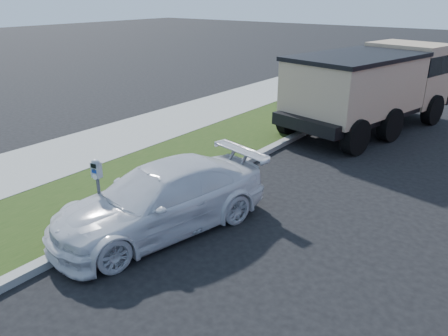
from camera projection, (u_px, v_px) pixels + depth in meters
The scene contains 5 objects.
ground at pixel (251, 249), 8.30m from camera, with size 120.00×120.00×0.00m, color black.
streetside at pixel (132, 155), 12.87m from camera, with size 6.12×50.00×0.15m.
parking_meter at pixel (97, 178), 8.49m from camera, with size 0.22×0.16×1.43m.
white_wagon at pixel (163, 198), 8.82m from camera, with size 1.87×4.60×1.33m, color silver.
dump_truck at pixel (374, 84), 15.22m from camera, with size 4.07×7.54×2.80m.
Camera 1 is at (3.89, -5.99, 4.52)m, focal length 35.00 mm.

